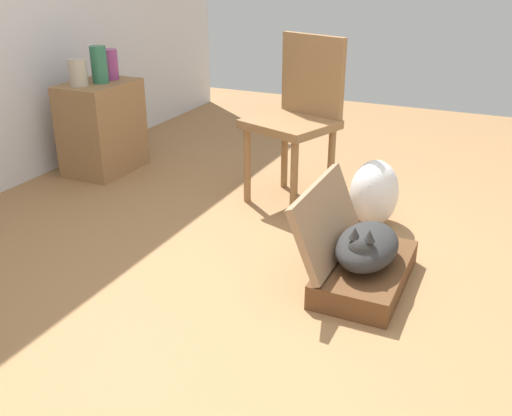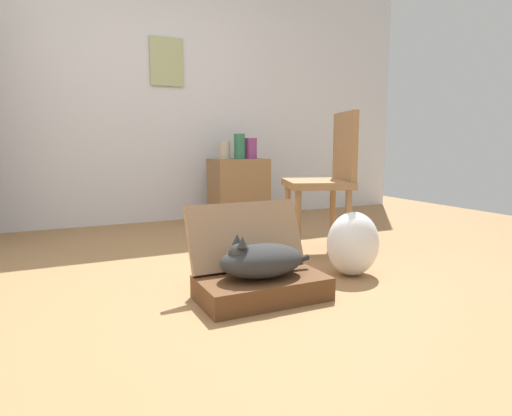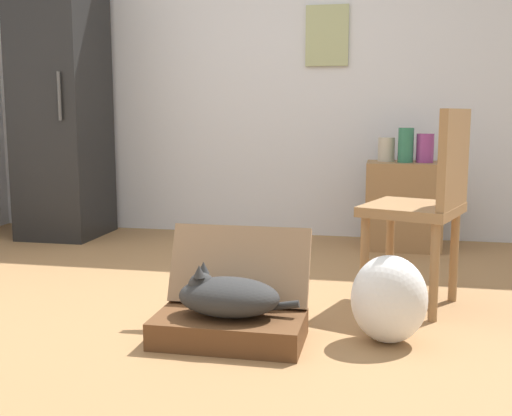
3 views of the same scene
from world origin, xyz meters
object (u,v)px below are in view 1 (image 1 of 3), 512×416
(suitcase_base, at_px, (365,273))
(side_table, at_px, (102,127))
(plastic_bag_white, at_px, (374,193))
(vase_round, at_px, (99,65))
(cat, at_px, (367,246))
(chair, at_px, (298,113))
(vase_tall, at_px, (78,73))
(vase_short, at_px, (109,64))

(suitcase_base, xyz_separation_m, side_table, (0.78, 2.11, 0.26))
(plastic_bag_white, height_order, vase_round, vase_round)
(cat, height_order, side_table, side_table)
(chair, bearing_deg, plastic_bag_white, 1.03)
(side_table, bearing_deg, plastic_bag_white, -93.06)
(suitcase_base, bearing_deg, vase_round, 69.51)
(suitcase_base, xyz_separation_m, plastic_bag_white, (0.67, 0.14, 0.13))
(vase_tall, bearing_deg, side_table, -16.45)
(cat, xyz_separation_m, chair, (0.86, 0.67, 0.35))
(vase_round, bearing_deg, cat, -110.71)
(vase_short, bearing_deg, vase_round, -169.35)
(plastic_bag_white, distance_m, vase_tall, 2.08)
(suitcase_base, bearing_deg, cat, 177.54)
(chair, bearing_deg, suitcase_base, -32.30)
(vase_round, bearing_deg, chair, -87.11)
(cat, relative_size, vase_round, 2.12)
(vase_tall, bearing_deg, vase_short, -9.56)
(side_table, bearing_deg, vase_short, -2.37)
(cat, distance_m, side_table, 2.25)
(suitcase_base, height_order, vase_short, vase_short)
(suitcase_base, relative_size, side_table, 1.02)
(side_table, xyz_separation_m, vase_round, (0.00, -0.03, 0.44))
(cat, bearing_deg, chair, 38.14)
(plastic_bag_white, relative_size, vase_round, 1.56)
(suitcase_base, xyz_separation_m, vase_tall, (0.64, 2.15, 0.66))
(vase_tall, relative_size, vase_round, 0.70)
(side_table, distance_m, vase_tall, 0.42)
(cat, relative_size, chair, 0.52)
(plastic_bag_white, bearing_deg, vase_round, 86.89)
(plastic_bag_white, xyz_separation_m, side_table, (0.11, 1.97, 0.12))
(suitcase_base, distance_m, side_table, 2.26)
(suitcase_base, relative_size, vase_short, 3.15)
(cat, xyz_separation_m, vase_tall, (0.65, 2.15, 0.51))
(plastic_bag_white, bearing_deg, suitcase_base, -168.44)
(plastic_bag_white, bearing_deg, vase_tall, 90.82)
(plastic_bag_white, bearing_deg, chair, 71.79)
(vase_tall, distance_m, chair, 1.50)
(plastic_bag_white, height_order, side_table, side_table)
(cat, bearing_deg, vase_round, 69.29)
(cat, height_order, plastic_bag_white, plastic_bag_white)
(vase_short, distance_m, vase_round, 0.14)
(vase_tall, height_order, chair, chair)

